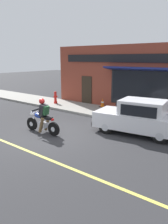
{
  "coord_description": "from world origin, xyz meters",
  "views": [
    {
      "loc": [
        -6.42,
        -7.01,
        3.35
      ],
      "look_at": [
        1.22,
        -1.0,
        0.95
      ],
      "focal_mm": 35.0,
      "sensor_mm": 36.0,
      "label": 1
    }
  ],
  "objects": [
    {
      "name": "storefront_building",
      "position": [
        6.34,
        -0.64,
        2.11
      ],
      "size": [
        1.25,
        11.51,
        4.2
      ],
      "color": "brown",
      "rests_on": "ground"
    },
    {
      "name": "motorcycle_with_rider",
      "position": [
        -0.07,
        0.39,
        0.68
      ],
      "size": [
        0.57,
        2.02,
        1.62
      ],
      "color": "black",
      "rests_on": "ground"
    },
    {
      "name": "car_hatchback",
      "position": [
        2.54,
        -3.07,
        0.77
      ],
      "size": [
        2.13,
        3.97,
        1.57
      ],
      "color": "black",
      "rests_on": "ground"
    },
    {
      "name": "traffic_cone",
      "position": [
        5.68,
        0.91,
        0.43
      ],
      "size": [
        0.36,
        0.36,
        0.6
      ],
      "color": "black",
      "rests_on": "sidewalk_curb"
    },
    {
      "name": "ground_plane",
      "position": [
        0.0,
        0.0,
        0.0
      ],
      "size": [
        80.0,
        80.0,
        0.0
      ],
      "primitive_type": "plane",
      "color": "#2B2B2D"
    },
    {
      "name": "fire_hydrant",
      "position": [
        4.61,
        4.31,
        0.57
      ],
      "size": [
        0.36,
        0.24,
        0.88
      ],
      "color": "red",
      "rests_on": "sidewalk_curb"
    },
    {
      "name": "sidewalk_curb",
      "position": [
        4.81,
        3.0,
        0.07
      ],
      "size": [
        2.6,
        22.0,
        0.14
      ],
      "primitive_type": "cube",
      "color": "gray",
      "rests_on": "ground"
    }
  ]
}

